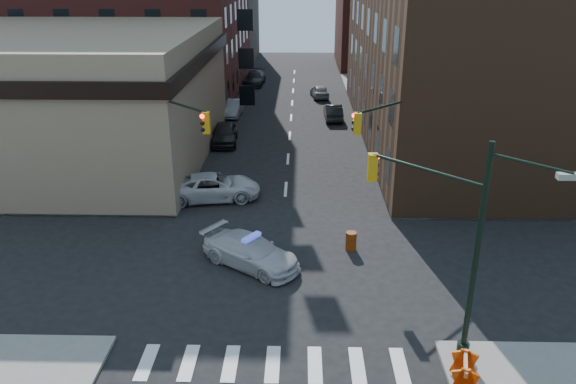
{
  "coord_description": "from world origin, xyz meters",
  "views": [
    {
      "loc": [
        0.93,
        -22.94,
        13.15
      ],
      "look_at": [
        0.28,
        4.1,
        2.2
      ],
      "focal_mm": 35.0,
      "sensor_mm": 36.0,
      "label": 1
    }
  ],
  "objects_px": {
    "pedestrian_b": "(138,197)",
    "barrel_road": "(351,241)",
    "parked_car_enear": "(333,112)",
    "police_car": "(251,252)",
    "pedestrian_a": "(156,183)",
    "barrel_bank": "(219,192)",
    "barricade_nw_a": "(127,204)",
    "barricade_se_a": "(464,373)",
    "parked_car_wfar": "(233,108)",
    "parked_car_wnear": "(224,134)",
    "pickup": "(213,187)"
  },
  "relations": [
    {
      "from": "parked_car_enear",
      "to": "barricade_se_a",
      "type": "xyz_separation_m",
      "value": [
        2.54,
        -35.25,
        -0.06
      ]
    },
    {
      "from": "parked_car_wnear",
      "to": "pedestrian_b",
      "type": "distance_m",
      "value": 13.8
    },
    {
      "from": "police_car",
      "to": "barricade_se_a",
      "type": "xyz_separation_m",
      "value": [
        7.77,
        -8.13,
        -0.07
      ]
    },
    {
      "from": "parked_car_enear",
      "to": "barricade_se_a",
      "type": "distance_m",
      "value": 35.34
    },
    {
      "from": "pickup",
      "to": "police_car",
      "type": "bearing_deg",
      "value": -169.61
    },
    {
      "from": "parked_car_wnear",
      "to": "pedestrian_a",
      "type": "height_order",
      "value": "pedestrian_a"
    },
    {
      "from": "barricade_nw_a",
      "to": "police_car",
      "type": "bearing_deg",
      "value": -41.37
    },
    {
      "from": "parked_car_wfar",
      "to": "pedestrian_b",
      "type": "height_order",
      "value": "pedestrian_b"
    },
    {
      "from": "police_car",
      "to": "barricade_se_a",
      "type": "height_order",
      "value": "police_car"
    },
    {
      "from": "police_car",
      "to": "pedestrian_a",
      "type": "relative_size",
      "value": 2.87
    },
    {
      "from": "barrel_road",
      "to": "barricade_nw_a",
      "type": "bearing_deg",
      "value": 161.72
    },
    {
      "from": "parked_car_wnear",
      "to": "barrel_bank",
      "type": "xyz_separation_m",
      "value": [
        1.15,
        -11.41,
        -0.35
      ]
    },
    {
      "from": "pickup",
      "to": "pedestrian_b",
      "type": "relative_size",
      "value": 3.59
    },
    {
      "from": "parked_car_wnear",
      "to": "parked_car_enear",
      "type": "distance_m",
      "value": 11.8
    },
    {
      "from": "parked_car_wfar",
      "to": "barrel_bank",
      "type": "xyz_separation_m",
      "value": [
        1.53,
        -20.3,
        -0.27
      ]
    },
    {
      "from": "barrel_road",
      "to": "parked_car_enear",
      "type": "bearing_deg",
      "value": 89.1
    },
    {
      "from": "parked_car_wnear",
      "to": "barricade_se_a",
      "type": "xyz_separation_m",
      "value": [
        11.51,
        -27.59,
        -0.17
      ]
    },
    {
      "from": "police_car",
      "to": "pedestrian_a",
      "type": "xyz_separation_m",
      "value": [
        -6.38,
        8.03,
        0.3
      ]
    },
    {
      "from": "parked_car_wfar",
      "to": "police_car",
      "type": "bearing_deg",
      "value": -79.94
    },
    {
      "from": "parked_car_wfar",
      "to": "barricade_se_a",
      "type": "relative_size",
      "value": 3.33
    },
    {
      "from": "barrel_bank",
      "to": "parked_car_enear",
      "type": "bearing_deg",
      "value": 67.7
    },
    {
      "from": "police_car",
      "to": "barricade_nw_a",
      "type": "bearing_deg",
      "value": 87.8
    },
    {
      "from": "pedestrian_a",
      "to": "pedestrian_b",
      "type": "xyz_separation_m",
      "value": [
        -0.55,
        -2.0,
        -0.08
      ]
    },
    {
      "from": "pedestrian_a",
      "to": "parked_car_enear",
      "type": "bearing_deg",
      "value": 56.63
    },
    {
      "from": "parked_car_wfar",
      "to": "barrel_road",
      "type": "height_order",
      "value": "parked_car_wfar"
    },
    {
      "from": "barrel_bank",
      "to": "barricade_nw_a",
      "type": "bearing_deg",
      "value": -155.19
    },
    {
      "from": "barrel_road",
      "to": "barricade_nw_a",
      "type": "height_order",
      "value": "barricade_nw_a"
    },
    {
      "from": "pedestrian_a",
      "to": "barrel_bank",
      "type": "relative_size",
      "value": 1.87
    },
    {
      "from": "parked_car_wnear",
      "to": "parked_car_wfar",
      "type": "xyz_separation_m",
      "value": [
        -0.39,
        8.89,
        -0.08
      ]
    },
    {
      "from": "pedestrian_b",
      "to": "barrel_bank",
      "type": "xyz_separation_m",
      "value": [
        4.34,
        2.01,
        -0.47
      ]
    },
    {
      "from": "pickup",
      "to": "barrel_road",
      "type": "height_order",
      "value": "pickup"
    },
    {
      "from": "police_car",
      "to": "barrel_bank",
      "type": "xyz_separation_m",
      "value": [
        -2.6,
        8.04,
        -0.26
      ]
    },
    {
      "from": "parked_car_enear",
      "to": "barrel_bank",
      "type": "relative_size",
      "value": 4.66
    },
    {
      "from": "parked_car_enear",
      "to": "barricade_nw_a",
      "type": "height_order",
      "value": "parked_car_enear"
    },
    {
      "from": "barrel_bank",
      "to": "pedestrian_b",
      "type": "bearing_deg",
      "value": -155.11
    },
    {
      "from": "police_car",
      "to": "barrel_bank",
      "type": "height_order",
      "value": "police_car"
    },
    {
      "from": "parked_car_wnear",
      "to": "barricade_se_a",
      "type": "relative_size",
      "value": 3.58
    },
    {
      "from": "barrel_road",
      "to": "barricade_se_a",
      "type": "bearing_deg",
      "value": -73.32
    },
    {
      "from": "police_car",
      "to": "pickup",
      "type": "height_order",
      "value": "pickup"
    },
    {
      "from": "parked_car_enear",
      "to": "barricade_se_a",
      "type": "relative_size",
      "value": 3.25
    },
    {
      "from": "pedestrian_a",
      "to": "barricade_se_a",
      "type": "height_order",
      "value": "pedestrian_a"
    },
    {
      "from": "pedestrian_b",
      "to": "barrel_road",
      "type": "height_order",
      "value": "pedestrian_b"
    },
    {
      "from": "parked_car_wfar",
      "to": "parked_car_wnear",
      "type": "bearing_deg",
      "value": -85.73
    },
    {
      "from": "parked_car_enear",
      "to": "pedestrian_a",
      "type": "distance_m",
      "value": 22.34
    },
    {
      "from": "parked_car_wfar",
      "to": "pedestrian_a",
      "type": "relative_size",
      "value": 2.56
    },
    {
      "from": "barrel_road",
      "to": "barricade_se_a",
      "type": "height_order",
      "value": "barricade_se_a"
    },
    {
      "from": "parked_car_wnear",
      "to": "pickup",
      "type": "bearing_deg",
      "value": -90.12
    },
    {
      "from": "police_car",
      "to": "pedestrian_b",
      "type": "relative_size",
      "value": 3.17
    },
    {
      "from": "pedestrian_a",
      "to": "barrel_road",
      "type": "distance_m",
      "value": 12.9
    },
    {
      "from": "pickup",
      "to": "barricade_nw_a",
      "type": "bearing_deg",
      "value": 106.85
    }
  ]
}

